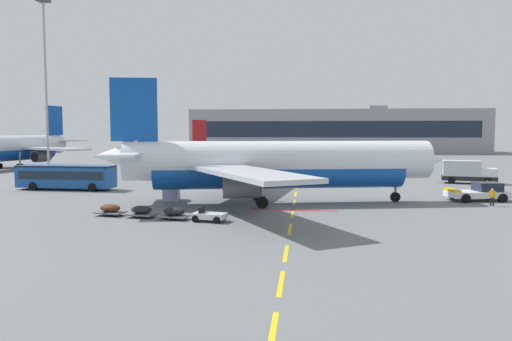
{
  "coord_description": "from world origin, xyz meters",
  "views": [
    {
      "loc": [
        19.12,
        -21.67,
        7.12
      ],
      "look_at": [
        13.2,
        35.93,
        2.48
      ],
      "focal_mm": 34.13,
      "sensor_mm": 36.0,
      "label": 1
    }
  ],
  "objects_px": {
    "apron_shuttle_bus": "(66,175)",
    "uld_cargo_container": "(172,193)",
    "airliner_mid_left": "(238,149)",
    "pushback_tug": "(479,192)",
    "airliner_foreground": "(273,164)",
    "baggage_train": "(158,212)",
    "fuel_service_truck": "(467,172)",
    "airliner_far_center": "(2,148)",
    "apron_light_mast_near": "(45,68)",
    "ground_crew_worker": "(492,196)"
  },
  "relations": [
    {
      "from": "apron_shuttle_bus",
      "to": "fuel_service_truck",
      "type": "height_order",
      "value": "fuel_service_truck"
    },
    {
      "from": "airliner_far_center",
      "to": "apron_light_mast_near",
      "type": "xyz_separation_m",
      "value": [
        14.47,
        -9.86,
        13.23
      ]
    },
    {
      "from": "airliner_foreground",
      "to": "baggage_train",
      "type": "distance_m",
      "value": 13.29
    },
    {
      "from": "apron_shuttle_bus",
      "to": "apron_light_mast_near",
      "type": "height_order",
      "value": "apron_light_mast_near"
    },
    {
      "from": "ground_crew_worker",
      "to": "uld_cargo_container",
      "type": "distance_m",
      "value": 31.62
    },
    {
      "from": "fuel_service_truck",
      "to": "apron_light_mast_near",
      "type": "bearing_deg",
      "value": 174.48
    },
    {
      "from": "apron_shuttle_bus",
      "to": "fuel_service_truck",
      "type": "xyz_separation_m",
      "value": [
        51.33,
        12.47,
        -0.1
      ]
    },
    {
      "from": "fuel_service_truck",
      "to": "airliner_far_center",
      "type": "bearing_deg",
      "value": 168.44
    },
    {
      "from": "airliner_foreground",
      "to": "uld_cargo_container",
      "type": "relative_size",
      "value": 19.9
    },
    {
      "from": "airliner_foreground",
      "to": "apron_shuttle_bus",
      "type": "relative_size",
      "value": 2.86
    },
    {
      "from": "pushback_tug",
      "to": "fuel_service_truck",
      "type": "relative_size",
      "value": 0.87
    },
    {
      "from": "airliner_foreground",
      "to": "baggage_train",
      "type": "xyz_separation_m",
      "value": [
        -8.88,
        -9.28,
        -3.42
      ]
    },
    {
      "from": "airliner_far_center",
      "to": "fuel_service_truck",
      "type": "relative_size",
      "value": 4.82
    },
    {
      "from": "fuel_service_truck",
      "to": "apron_light_mast_near",
      "type": "distance_m",
      "value": 66.06
    },
    {
      "from": "pushback_tug",
      "to": "airliner_mid_left",
      "type": "xyz_separation_m",
      "value": [
        -33.13,
        57.66,
        2.2
      ]
    },
    {
      "from": "apron_shuttle_bus",
      "to": "fuel_service_truck",
      "type": "distance_m",
      "value": 52.82
    },
    {
      "from": "pushback_tug",
      "to": "uld_cargo_container",
      "type": "relative_size",
      "value": 3.67
    },
    {
      "from": "apron_light_mast_near",
      "to": "ground_crew_worker",
      "type": "bearing_deg",
      "value": -24.36
    },
    {
      "from": "airliner_mid_left",
      "to": "uld_cargo_container",
      "type": "xyz_separation_m",
      "value": [
        1.48,
        -60.79,
        -2.31
      ]
    },
    {
      "from": "baggage_train",
      "to": "ground_crew_worker",
      "type": "xyz_separation_m",
      "value": [
        29.87,
        9.86,
        0.42
      ]
    },
    {
      "from": "airliner_mid_left",
      "to": "baggage_train",
      "type": "height_order",
      "value": "airliner_mid_left"
    },
    {
      "from": "airliner_foreground",
      "to": "baggage_train",
      "type": "height_order",
      "value": "airliner_foreground"
    },
    {
      "from": "apron_light_mast_near",
      "to": "uld_cargo_container",
      "type": "bearing_deg",
      "value": -43.47
    },
    {
      "from": "uld_cargo_container",
      "to": "fuel_service_truck",
      "type": "bearing_deg",
      "value": 29.58
    },
    {
      "from": "airliner_far_center",
      "to": "fuel_service_truck",
      "type": "bearing_deg",
      "value": -11.56
    },
    {
      "from": "fuel_service_truck",
      "to": "baggage_train",
      "type": "distance_m",
      "value": 45.91
    },
    {
      "from": "airliner_far_center",
      "to": "apron_light_mast_near",
      "type": "relative_size",
      "value": 1.26
    },
    {
      "from": "airliner_mid_left",
      "to": "apron_shuttle_bus",
      "type": "height_order",
      "value": "airliner_mid_left"
    },
    {
      "from": "ground_crew_worker",
      "to": "apron_light_mast_near",
      "type": "xyz_separation_m",
      "value": [
        -59.61,
        26.99,
        16.34
      ]
    },
    {
      "from": "airliner_mid_left",
      "to": "uld_cargo_container",
      "type": "distance_m",
      "value": 60.85
    },
    {
      "from": "airliner_far_center",
      "to": "ground_crew_worker",
      "type": "distance_m",
      "value": 82.8
    },
    {
      "from": "airliner_far_center",
      "to": "baggage_train",
      "type": "distance_m",
      "value": 64.41
    },
    {
      "from": "apron_light_mast_near",
      "to": "airliner_foreground",
      "type": "bearing_deg",
      "value": -35.51
    },
    {
      "from": "apron_shuttle_bus",
      "to": "uld_cargo_container",
      "type": "relative_size",
      "value": 6.97
    },
    {
      "from": "pushback_tug",
      "to": "airliner_mid_left",
      "type": "bearing_deg",
      "value": 119.88
    },
    {
      "from": "pushback_tug",
      "to": "baggage_train",
      "type": "distance_m",
      "value": 32.78
    },
    {
      "from": "baggage_train",
      "to": "fuel_service_truck",
      "type": "bearing_deg",
      "value": 41.94
    },
    {
      "from": "pushback_tug",
      "to": "airliner_mid_left",
      "type": "distance_m",
      "value": 66.54
    },
    {
      "from": "airliner_mid_left",
      "to": "uld_cargo_container",
      "type": "relative_size",
      "value": 13.34
    },
    {
      "from": "pushback_tug",
      "to": "uld_cargo_container",
      "type": "bearing_deg",
      "value": -174.36
    },
    {
      "from": "airliner_far_center",
      "to": "ground_crew_worker",
      "type": "bearing_deg",
      "value": -26.45
    },
    {
      "from": "fuel_service_truck",
      "to": "apron_light_mast_near",
      "type": "relative_size",
      "value": 0.26
    },
    {
      "from": "airliner_far_center",
      "to": "pushback_tug",
      "type": "bearing_deg",
      "value": -24.18
    },
    {
      "from": "airliner_mid_left",
      "to": "ground_crew_worker",
      "type": "xyz_separation_m",
      "value": [
        33.1,
        -61.24,
        -2.15
      ]
    },
    {
      "from": "uld_cargo_container",
      "to": "apron_shuttle_bus",
      "type": "bearing_deg",
      "value": 152.9
    },
    {
      "from": "apron_shuttle_bus",
      "to": "baggage_train",
      "type": "distance_m",
      "value": 25.07
    },
    {
      "from": "airliner_mid_left",
      "to": "pushback_tug",
      "type": "bearing_deg",
      "value": -60.12
    },
    {
      "from": "baggage_train",
      "to": "apron_shuttle_bus",
      "type": "bearing_deg",
      "value": 133.35
    },
    {
      "from": "baggage_train",
      "to": "ground_crew_worker",
      "type": "bearing_deg",
      "value": 18.26
    },
    {
      "from": "airliner_far_center",
      "to": "airliner_foreground",
      "type": "bearing_deg",
      "value": -35.18
    }
  ]
}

